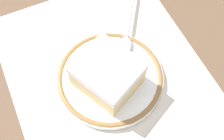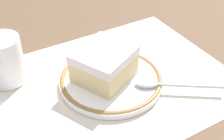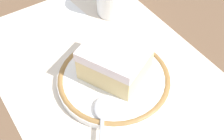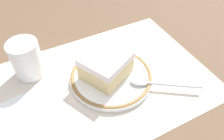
{
  "view_description": "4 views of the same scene",
  "coord_description": "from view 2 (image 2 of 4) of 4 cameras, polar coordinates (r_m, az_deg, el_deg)",
  "views": [
    {
      "loc": [
        -0.18,
        0.09,
        0.46
      ],
      "look_at": [
        0.02,
        -0.0,
        0.03
      ],
      "focal_mm": 46.98,
      "sensor_mm": 36.0,
      "label": 1
    },
    {
      "loc": [
        -0.19,
        -0.37,
        0.36
      ],
      "look_at": [
        0.02,
        -0.0,
        0.03
      ],
      "focal_mm": 49.56,
      "sensor_mm": 36.0,
      "label": 2
    },
    {
      "loc": [
        0.28,
        -0.17,
        0.39
      ],
      "look_at": [
        0.02,
        -0.0,
        0.03
      ],
      "focal_mm": 48.56,
      "sensor_mm": 36.0,
      "label": 3
    },
    {
      "loc": [
        -0.13,
        -0.3,
        0.38
      ],
      "look_at": [
        0.02,
        -0.0,
        0.03
      ],
      "focal_mm": 36.47,
      "sensor_mm": 36.0,
      "label": 4
    }
  ],
  "objects": [
    {
      "name": "placemat",
      "position": [
        0.55,
        -2.36,
        -3.23
      ],
      "size": [
        0.48,
        0.33,
        0.0
      ],
      "primitive_type": "cube",
      "color": "beige",
      "rests_on": "ground_plane"
    },
    {
      "name": "cup",
      "position": [
        0.57,
        -19.13,
        1.24
      ],
      "size": [
        0.07,
        0.07,
        0.09
      ],
      "color": "white",
      "rests_on": "placemat"
    },
    {
      "name": "cake_slice",
      "position": [
        0.53,
        -1.44,
        1.11
      ],
      "size": [
        0.12,
        0.12,
        0.06
      ],
      "color": "beige",
      "rests_on": "plate"
    },
    {
      "name": "ground_plane",
      "position": [
        0.55,
        -2.36,
        -3.29
      ],
      "size": [
        2.4,
        2.4,
        0.0
      ],
      "primitive_type": "plane",
      "color": "brown"
    },
    {
      "name": "spoon",
      "position": [
        0.53,
        8.63,
        -2.54
      ],
      "size": [
        0.13,
        0.1,
        0.01
      ],
      "color": "silver",
      "rests_on": "plate"
    },
    {
      "name": "plate",
      "position": [
        0.55,
        -0.0,
        -2.01
      ],
      "size": [
        0.18,
        0.18,
        0.01
      ],
      "color": "white",
      "rests_on": "placemat"
    },
    {
      "name": "napkin",
      "position": [
        0.5,
        -19.07,
        -9.85
      ],
      "size": [
        0.12,
        0.13,
        0.0
      ],
      "primitive_type": "cube",
      "rotation": [
        0.0,
        0.0,
        0.09
      ],
      "color": "white",
      "rests_on": "placemat"
    }
  ]
}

